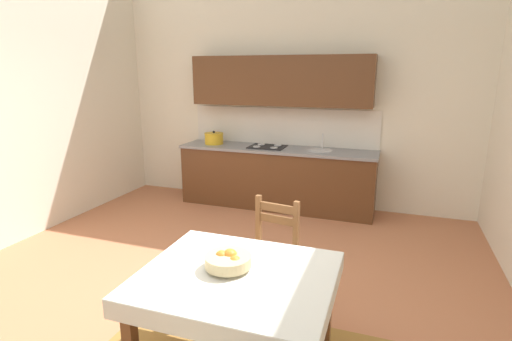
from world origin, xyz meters
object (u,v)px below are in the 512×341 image
kitchen_cabinetry (277,150)px  dining_table (237,291)px  dining_chair_kitchen_side (270,257)px  fruit_bowl (228,260)px

kitchen_cabinetry → dining_table: size_ratio=2.37×
kitchen_cabinetry → dining_table: kitchen_cabinetry is taller
kitchen_cabinetry → dining_chair_kitchen_side: kitchen_cabinetry is taller
fruit_bowl → dining_table: bearing=-23.6°
dining_table → fruit_bowl: size_ratio=4.06×
kitchen_cabinetry → dining_table: 3.48m
dining_chair_kitchen_side → fruit_bowl: size_ratio=3.10×
kitchen_cabinetry → fruit_bowl: size_ratio=9.60×
dining_table → dining_chair_kitchen_side: bearing=93.6°
dining_chair_kitchen_side → fruit_bowl: (-0.02, -0.84, 0.37)m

